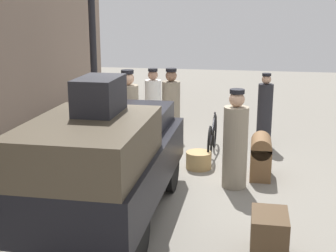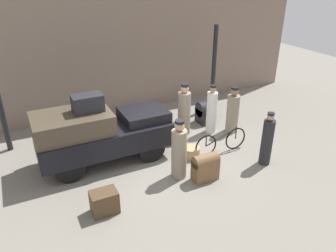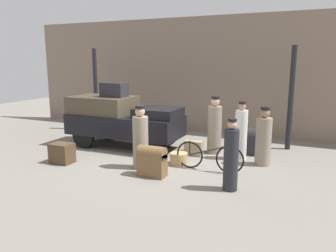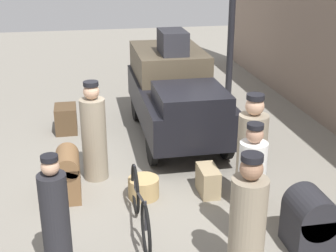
# 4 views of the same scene
# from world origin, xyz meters

# --- Properties ---
(ground_plane) EXTENTS (30.00, 30.00, 0.00)m
(ground_plane) POSITION_xyz_m (0.00, 0.00, 0.00)
(ground_plane) COLOR gray
(canopy_pillar_left) EXTENTS (0.17, 0.17, 3.31)m
(canopy_pillar_left) POSITION_xyz_m (-4.14, 2.64, 1.65)
(canopy_pillar_left) COLOR black
(canopy_pillar_left) RESTS_ON ground
(truck) EXTENTS (3.78, 1.54, 1.66)m
(truck) POSITION_xyz_m (-1.73, 0.71, 0.94)
(truck) COLOR black
(truck) RESTS_ON ground
(bicycle) EXTENTS (1.82, 0.04, 0.78)m
(bicycle) POSITION_xyz_m (1.68, -0.47, 0.38)
(bicycle) COLOR black
(bicycle) RESTS_ON ground
(wicker_basket) EXTENTS (0.48, 0.48, 0.32)m
(wicker_basket) POSITION_xyz_m (0.75, -0.29, 0.16)
(wicker_basket) COLOR tan
(wicker_basket) RESTS_ON ground
(conductor_in_dark_uniform) EXTENTS (0.32, 0.32, 1.61)m
(conductor_in_dark_uniform) POSITION_xyz_m (2.49, -1.53, 0.74)
(conductor_in_dark_uniform) COLOR #232328
(conductor_in_dark_uniform) RESTS_ON ground
(porter_carrying_trunk) EXTENTS (0.41, 0.41, 1.69)m
(porter_carrying_trunk) POSITION_xyz_m (-0.06, -1.00, 0.77)
(porter_carrying_trunk) COLOR gray
(porter_carrying_trunk) RESTS_ON ground
(porter_with_bicycle) EXTENTS (0.43, 0.43, 1.77)m
(porter_with_bicycle) POSITION_xyz_m (1.31, 1.23, 0.81)
(porter_with_bicycle) COLOR gray
(porter_with_bicycle) RESTS_ON ground
(porter_standing_middle) EXTENTS (0.42, 0.42, 1.62)m
(porter_standing_middle) POSITION_xyz_m (2.87, 0.61, 0.73)
(porter_standing_middle) COLOR gray
(porter_standing_middle) RESTS_ON ground
(porter_lifting_near_truck) EXTENTS (0.35, 0.35, 1.69)m
(porter_lifting_near_truck) POSITION_xyz_m (2.20, 0.90, 0.78)
(porter_lifting_near_truck) COLOR white
(porter_lifting_near_truck) RESTS_ON ground
(suitcase_small_leather) EXTENTS (0.69, 0.37, 0.77)m
(suitcase_small_leather) POSITION_xyz_m (0.50, -1.44, 0.41)
(suitcase_small_leather) COLOR brown
(suitcase_small_leather) RESTS_ON ground
(trunk_wicker_pale) EXTENTS (0.53, 0.28, 0.44)m
(trunk_wicker_pale) POSITION_xyz_m (0.82, 0.73, 0.22)
(trunk_wicker_pale) COLOR #9E8966
(trunk_wicker_pale) RESTS_ON ground
(suitcase_black_upright) EXTENTS (0.62, 0.45, 0.56)m
(suitcase_black_upright) POSITION_xyz_m (-2.30, -1.52, 0.28)
(suitcase_black_upright) COLOR #4C3823
(suitcase_black_upright) RESTS_ON ground
(trunk_barrel_dark) EXTENTS (0.59, 0.55, 0.82)m
(trunk_barrel_dark) POSITION_xyz_m (2.45, 1.63, 0.41)
(trunk_barrel_dark) COLOR #232328
(trunk_barrel_dark) RESTS_ON ground
(trunk_on_truck_roof) EXTENTS (0.82, 0.52, 0.47)m
(trunk_on_truck_roof) POSITION_xyz_m (-1.97, 0.71, 1.89)
(trunk_on_truck_roof) COLOR #232328
(trunk_on_truck_roof) RESTS_ON truck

